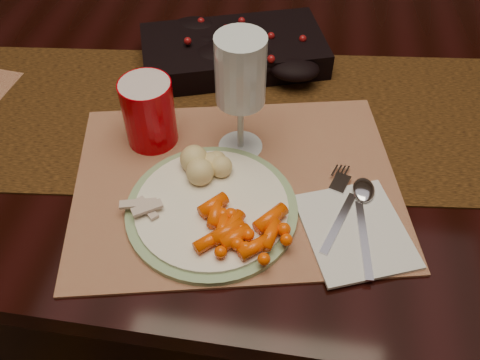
% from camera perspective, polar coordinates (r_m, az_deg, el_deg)
% --- Properties ---
extents(floor, '(5.00, 5.00, 0.00)m').
position_cam_1_polar(floor, '(1.52, 1.40, -12.17)').
color(floor, black).
rests_on(floor, ground).
extents(dining_table, '(1.80, 1.00, 0.75)m').
position_cam_1_polar(dining_table, '(1.21, 1.72, -3.41)').
color(dining_table, black).
rests_on(dining_table, floor).
extents(table_runner, '(1.83, 0.57, 0.00)m').
position_cam_1_polar(table_runner, '(0.87, -1.89, 7.18)').
color(table_runner, '#371C09').
rests_on(table_runner, dining_table).
extents(centerpiece, '(0.37, 0.27, 0.07)m').
position_cam_1_polar(centerpiece, '(0.97, -0.74, 14.69)').
color(centerpiece, black).
rests_on(centerpiece, table_runner).
extents(placemat_main, '(0.55, 0.45, 0.00)m').
position_cam_1_polar(placemat_main, '(0.76, -0.40, -0.34)').
color(placemat_main, brown).
rests_on(placemat_main, dining_table).
extents(dinner_plate, '(0.27, 0.27, 0.01)m').
position_cam_1_polar(dinner_plate, '(0.72, -3.19, -3.19)').
color(dinner_plate, white).
rests_on(dinner_plate, placemat_main).
extents(baby_carrots, '(0.13, 0.11, 0.02)m').
position_cam_1_polar(baby_carrots, '(0.68, -0.21, -4.77)').
color(baby_carrots, '#F24801').
rests_on(baby_carrots, dinner_plate).
extents(mashed_potatoes, '(0.07, 0.07, 0.04)m').
position_cam_1_polar(mashed_potatoes, '(0.74, -3.80, 1.83)').
color(mashed_potatoes, '#DBC783').
rests_on(mashed_potatoes, dinner_plate).
extents(turkey_shreds, '(0.07, 0.06, 0.01)m').
position_cam_1_polar(turkey_shreds, '(0.71, -10.44, -3.17)').
color(turkey_shreds, '#A6968E').
rests_on(turkey_shreds, dinner_plate).
extents(napkin, '(0.18, 0.20, 0.01)m').
position_cam_1_polar(napkin, '(0.72, 12.79, -5.54)').
color(napkin, silver).
rests_on(napkin, placemat_main).
extents(fork, '(0.07, 0.15, 0.00)m').
position_cam_1_polar(fork, '(0.73, 11.07, -3.55)').
color(fork, silver).
rests_on(fork, napkin).
extents(spoon, '(0.05, 0.16, 0.00)m').
position_cam_1_polar(spoon, '(0.73, 13.72, -4.70)').
color(spoon, '#ABA8C9').
rests_on(spoon, napkin).
extents(red_cup, '(0.10, 0.10, 0.11)m').
position_cam_1_polar(red_cup, '(0.80, -10.19, 7.47)').
color(red_cup, '#AC0009').
rests_on(red_cup, placemat_main).
extents(wine_glass, '(0.08, 0.08, 0.20)m').
position_cam_1_polar(wine_glass, '(0.75, 0.06, 9.17)').
color(wine_glass, silver).
rests_on(wine_glass, dining_table).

